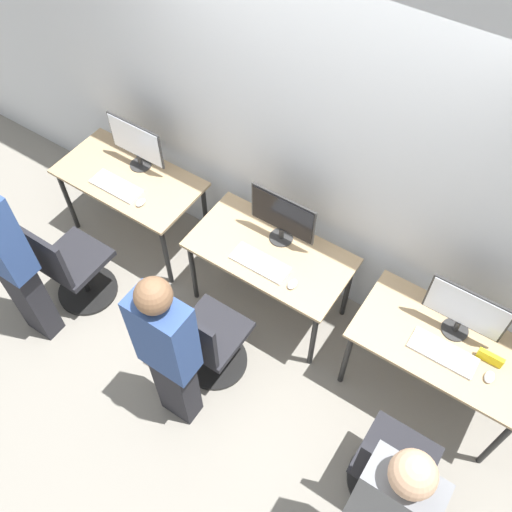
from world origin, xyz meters
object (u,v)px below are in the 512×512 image
object	(u,v)px
office_chair_right	(390,471)
keyboard_left	(116,186)
mouse_left	(141,202)
mouse_right	(489,377)
person_right	(386,510)
keyboard_center	(260,263)
keyboard_right	(443,353)
person_center	(168,351)
office_chair_left	(72,269)
mouse_center	(292,284)
monitor_right	(465,311)
person_left	(4,253)
monitor_left	(136,143)
monitor_center	(282,217)
office_chair_center	(208,343)

from	to	relation	value
office_chair_right	keyboard_left	bearing A→B (deg)	166.43
mouse_left	mouse_right	world-z (taller)	same
person_right	keyboard_center	bearing A→B (deg)	144.36
keyboard_right	mouse_left	bearing A→B (deg)	-177.98
person_center	mouse_right	world-z (taller)	person_center
office_chair_left	mouse_center	size ratio (longest dim) A/B	10.14
mouse_center	monitor_right	xyz separation A→B (m)	(1.05, 0.28, 0.22)
mouse_left	mouse_center	world-z (taller)	same
keyboard_left	office_chair_right	bearing A→B (deg)	-13.57
keyboard_left	person_right	bearing A→B (deg)	-20.28
person_left	mouse_left	bearing A→B (deg)	73.24
monitor_left	mouse_center	world-z (taller)	monitor_left
mouse_left	monitor_center	world-z (taller)	monitor_center
monitor_left	keyboard_left	size ratio (longest dim) A/B	1.19
office_chair_left	office_chair_center	size ratio (longest dim) A/B	1.00
monitor_left	person_right	distance (m)	3.06
person_left	keyboard_right	xyz separation A→B (m)	(2.68, 1.05, -0.23)
person_left	office_chair_right	world-z (taller)	person_left
person_left	person_center	bearing A→B (deg)	2.95
office_chair_right	person_left	bearing A→B (deg)	-172.88
person_center	monitor_center	bearing A→B (deg)	87.81
keyboard_left	monitor_center	distance (m)	1.38
monitor_center	keyboard_left	bearing A→B (deg)	-168.00
office_chair_center	mouse_left	bearing A→B (deg)	151.82
office_chair_left	office_chair_right	world-z (taller)	same
monitor_left	mouse_left	distance (m)	0.47
keyboard_left	mouse_center	distance (m)	1.61
monitor_left	mouse_center	distance (m)	1.66
mouse_left	mouse_center	bearing A→B (deg)	0.06
office_chair_left	monitor_right	bearing A→B (deg)	18.67
office_chair_left	person_left	bearing A→B (deg)	-97.71
keyboard_center	monitor_right	bearing A→B (deg)	10.83
mouse_left	person_left	bearing A→B (deg)	-106.76
monitor_center	office_chair_right	world-z (taller)	monitor_center
monitor_left	person_left	size ratio (longest dim) A/B	0.29
monitor_left	keyboard_left	xyz separation A→B (m)	(0.00, -0.29, -0.22)
monitor_center	mouse_right	world-z (taller)	monitor_center
keyboard_left	person_right	xyz separation A→B (m)	(2.76, -1.02, 0.15)
monitor_left	keyboard_left	distance (m)	0.37
mouse_left	monitor_right	distance (m)	2.42
monitor_center	person_center	xyz separation A→B (m)	(-0.05, -1.21, -0.09)
person_left	person_right	bearing A→B (deg)	-0.51
mouse_center	keyboard_center	bearing A→B (deg)	173.95
office_chair_left	monitor_right	xyz separation A→B (m)	(2.64, 0.89, 0.56)
keyboard_center	office_chair_right	xyz separation A→B (m)	(1.38, -0.66, -0.34)
mouse_center	monitor_left	bearing A→B (deg)	168.85
monitor_right	person_left	bearing A→B (deg)	-154.92
monitor_left	person_right	bearing A→B (deg)	-25.44
mouse_left	person_left	xyz separation A→B (m)	(-0.29, -0.97, 0.22)
person_center	monitor_right	size ratio (longest dim) A/B	3.11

